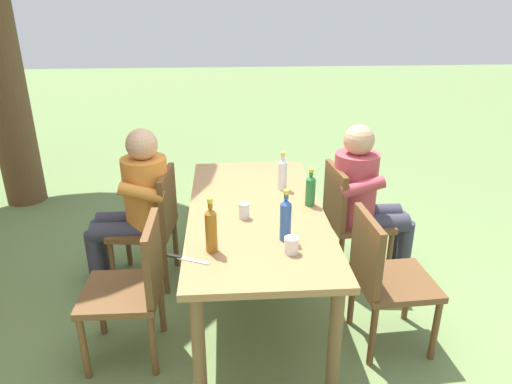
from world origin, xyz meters
The scene contains 16 objects.
ground_plane centered at (0.00, 0.00, 0.00)m, with size 24.00×24.00×0.00m, color #6B844C.
dining_table centered at (0.00, 0.00, 0.66)m, with size 1.83×0.86×0.75m.
chair_far_right centered at (0.40, 0.73, 0.49)m, with size 0.48×0.48×0.87m.
chair_near_right centered at (0.40, -0.73, 0.49)m, with size 0.48×0.48×0.87m.
chair_far_left centered at (-0.41, 0.73, 0.49)m, with size 0.44×0.44×0.87m.
chair_near_left centered at (-0.42, -0.73, 0.49)m, with size 0.47×0.47×0.87m.
person_in_white_shirt centered at (0.41, 0.84, 0.66)m, with size 0.47×0.62×1.18m.
person_in_plaid_shirt centered at (0.41, -0.84, 0.66)m, with size 0.47×0.62×1.18m.
bottle_blue centered at (-0.41, -0.13, 0.88)m, with size 0.06×0.06×0.30m.
bottle_clear centered at (0.33, -0.21, 0.86)m, with size 0.06×0.06×0.27m.
bottle_green centered at (0.04, -0.36, 0.85)m, with size 0.06×0.06×0.25m.
bottle_amber centered at (-0.51, 0.27, 0.88)m, with size 0.06×0.06×0.31m.
cup_glass centered at (-0.12, 0.08, 0.79)m, with size 0.07×0.07×0.10m, color silver.
cup_white centered at (-0.56, -0.15, 0.79)m, with size 0.08×0.08×0.09m, color white.
table_knife centered at (-0.59, 0.41, 0.75)m, with size 0.12×0.23×0.01m.
backpack_by_near_side centered at (1.47, 0.24, 0.23)m, with size 0.28×0.24×0.47m.
Camera 1 is at (-2.72, 0.19, 2.01)m, focal length 32.91 mm.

